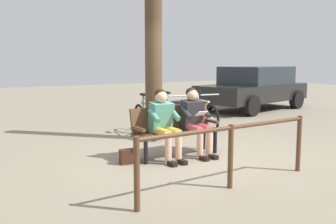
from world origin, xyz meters
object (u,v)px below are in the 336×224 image
object	(u,v)px
person_reading	(195,118)
litter_bin	(181,118)
handbag	(129,156)
parked_car	(254,87)
bicycle_orange	(201,114)
person_companion	(164,121)
tree_trunk	(154,53)
bicycle_green	(146,120)
bicycle_purple	(170,116)
bench	(175,127)

from	to	relation	value
person_reading	litter_bin	xyz separation A→B (m)	(-0.82, -1.66, -0.28)
handbag	parked_car	size ratio (longest dim) A/B	0.07
parked_car	litter_bin	bearing A→B (deg)	16.42
handbag	bicycle_orange	size ratio (longest dim) A/B	0.18
person_companion	bicycle_orange	distance (m)	3.08
tree_trunk	bicycle_orange	distance (m)	2.21
tree_trunk	bicycle_green	size ratio (longest dim) A/B	2.20
litter_bin	bicycle_green	xyz separation A→B (m)	(0.71, -0.34, -0.03)
handbag	bicycle_orange	bearing A→B (deg)	-146.27
litter_bin	person_reading	bearing A→B (deg)	63.64
person_companion	bicycle_orange	bearing A→B (deg)	-138.90
bicycle_green	parked_car	bearing A→B (deg)	120.60
handbag	parked_car	world-z (taller)	parked_car
person_companion	bicycle_purple	distance (m)	2.63
person_companion	parked_car	distance (m)	7.38
bicycle_purple	bench	bearing A→B (deg)	-25.05
litter_bin	bicycle_green	size ratio (longest dim) A/B	0.46
bicycle_orange	bicycle_purple	xyz separation A→B (m)	(0.83, -0.12, 0.00)
bicycle_orange	bicycle_green	xyz separation A→B (m)	(1.55, 0.02, 0.00)
person_companion	tree_trunk	bearing A→B (deg)	-114.38
bench	parked_car	size ratio (longest dim) A/B	0.36
parked_car	bench	bearing A→B (deg)	22.84
bench	tree_trunk	size ratio (longest dim) A/B	0.44
person_reading	bicycle_purple	bearing A→B (deg)	-111.54
person_companion	parked_car	bearing A→B (deg)	-146.27
person_companion	bicycle_orange	xyz separation A→B (m)	(-2.30, -2.03, -0.30)
handbag	litter_bin	bearing A→B (deg)	-142.77
person_reading	handbag	xyz separation A→B (m)	(1.26, -0.08, -0.54)
tree_trunk	litter_bin	world-z (taller)	tree_trunk
handbag	bicycle_purple	size ratio (longest dim) A/B	0.18
bicycle_orange	tree_trunk	bearing A→B (deg)	-65.99
person_reading	bicycle_purple	xyz separation A→B (m)	(-0.83, -2.15, -0.31)
bench	litter_bin	world-z (taller)	bench
bicycle_purple	bicycle_green	world-z (taller)	same
handbag	tree_trunk	xyz separation A→B (m)	(-1.33, -1.51, 1.71)
handbag	bicycle_purple	xyz separation A→B (m)	(-2.09, -2.07, 0.24)
litter_bin	bicycle_orange	bearing A→B (deg)	-156.31
bench	tree_trunk	xyz separation A→B (m)	(-0.39, -1.42, 1.33)
person_reading	parked_car	world-z (taller)	parked_car
person_reading	bicycle_purple	distance (m)	2.32
bench	litter_bin	bearing A→B (deg)	-127.70
person_companion	bicycle_orange	world-z (taller)	person_companion
bicycle_green	person_companion	bearing A→B (deg)	-11.42
handbag	litter_bin	size ratio (longest dim) A/B	0.39
person_reading	litter_bin	size ratio (longest dim) A/B	1.57
bicycle_purple	parked_car	xyz separation A→B (m)	(-4.64, -1.98, 0.41)
litter_bin	bicycle_green	distance (m)	0.79
litter_bin	parked_car	xyz separation A→B (m)	(-4.65, -2.47, 0.39)
person_reading	bicycle_green	size ratio (longest dim) A/B	0.72
bench	parked_car	bearing A→B (deg)	-145.93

